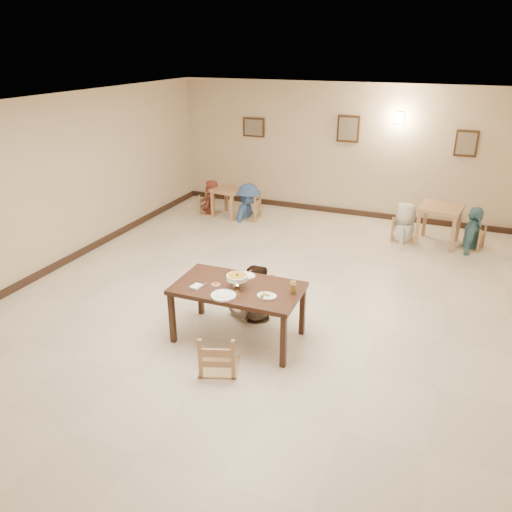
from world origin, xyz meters
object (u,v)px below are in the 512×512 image
at_px(bg_diner_a, 209,180).
at_px(bg_diner_b, 248,184).
at_px(chair_far, 254,280).
at_px(bg_diner_d, 477,207).
at_px(chair_near, 218,333).
at_px(bg_table_right, 440,213).
at_px(main_diner, 254,266).
at_px(bg_table_left, 229,194).
at_px(bg_chair_rr, 474,227).
at_px(main_table, 238,292).
at_px(curry_warmer, 237,277).
at_px(bg_chair_lr, 248,196).
at_px(bg_chair_ll, 210,196).
at_px(bg_chair_rl, 405,218).
at_px(drink_glass, 293,287).
at_px(bg_diner_c, 407,203).

xyz_separation_m(bg_diner_a, bg_diner_b, (0.97, 0.03, 0.00)).
relative_size(chair_far, bg_diner_d, 0.61).
bearing_deg(bg_diner_d, chair_near, 160.44).
distance_m(chair_far, bg_table_right, 4.64).
bearing_deg(main_diner, bg_table_left, -79.70).
xyz_separation_m(bg_chair_rr, bg_diner_b, (-4.84, -0.02, 0.39)).
height_order(chair_far, bg_chair_rr, chair_far).
bearing_deg(main_diner, chair_far, -88.02).
bearing_deg(main_table, bg_diner_d, 57.48).
bearing_deg(main_diner, curry_warmer, 74.81).
xyz_separation_m(bg_table_right, bg_diner_b, (-4.19, 0.01, 0.17)).
xyz_separation_m(main_diner, bg_table_left, (-2.34, 4.10, -0.28)).
xyz_separation_m(main_table, bg_chair_lr, (-1.90, 4.78, -0.18)).
height_order(bg_table_left, bg_diner_a, bg_diner_a).
relative_size(curry_warmer, bg_diner_a, 0.19).
height_order(bg_chair_ll, bg_diner_b, bg_diner_b).
xyz_separation_m(bg_diner_a, bg_diner_d, (5.81, 0.05, 0.03)).
xyz_separation_m(bg_chair_rl, bg_chair_rr, (1.30, 0.07, -0.05)).
bearing_deg(drink_glass, bg_table_right, 71.60).
distance_m(bg_table_left, bg_chair_rr, 5.32).
distance_m(main_table, drink_glass, 0.76).
height_order(main_table, bg_chair_rl, bg_chair_rl).
relative_size(chair_far, bg_chair_ll, 1.17).
bearing_deg(bg_chair_ll, bg_diner_a, -134.84).
relative_size(bg_table_right, bg_chair_lr, 0.82).
relative_size(main_table, curry_warmer, 5.50).
xyz_separation_m(main_diner, curry_warmer, (0.05, -0.70, 0.13)).
distance_m(bg_chair_lr, bg_diner_b, 0.28).
bearing_deg(bg_diner_c, bg_diner_b, -91.36).
xyz_separation_m(drink_glass, bg_diner_c, (0.90, 4.62, -0.07)).
bearing_deg(bg_diner_b, chair_far, -155.48).
bearing_deg(bg_diner_c, bg_chair_ll, -90.79).
bearing_deg(curry_warmer, bg_diner_c, 71.06).
bearing_deg(bg_diner_d, bg_diner_c, 101.06).
relative_size(bg_chair_rr, bg_diner_d, 0.51).
bearing_deg(bg_diner_b, bg_chair_rl, -90.72).
height_order(main_table, bg_diner_d, bg_diner_d).
height_order(bg_table_left, bg_table_right, bg_table_right).
bearing_deg(bg_table_left, bg_chair_lr, 0.66).
relative_size(bg_chair_lr, bg_chair_rr, 1.24).
bearing_deg(curry_warmer, bg_diner_d, 58.69).
height_order(main_table, curry_warmer, curry_warmer).
bearing_deg(bg_table_right, main_diner, -119.63).
xyz_separation_m(main_table, bg_diner_d, (2.94, 4.79, 0.13)).
bearing_deg(bg_diner_a, bg_chair_lr, 83.37).
height_order(chair_near, curry_warmer, curry_warmer).
relative_size(drink_glass, bg_diner_c, 0.10).
bearing_deg(chair_near, bg_table_right, -131.71).
distance_m(curry_warmer, bg_diner_c, 5.03).
relative_size(drink_glass, bg_table_right, 0.19).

